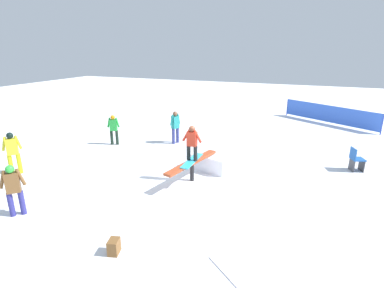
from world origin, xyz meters
name	(u,v)px	position (x,y,z in m)	size (l,w,h in m)	color
ground_plane	(192,180)	(0.00, 0.00, 0.00)	(60.00, 60.00, 0.00)	white
rail_feature	(192,164)	(0.00, 0.00, 0.61)	(2.68, 0.86, 0.71)	black
snow_kicker_ramp	(217,158)	(-1.64, 0.37, 0.29)	(1.80, 1.50, 0.59)	white
main_rider_on_rail	(192,145)	(0.00, 0.00, 1.29)	(1.49, 0.70, 1.22)	#2BADD8
bystander_brown	(13,188)	(3.81, -3.56, 0.81)	(0.51, 0.51, 1.45)	navy
bystander_teal	(175,126)	(-3.62, -2.30, 0.86)	(0.62, 0.32, 1.53)	navy
bystander_green	(114,128)	(-2.35, -4.85, 0.79)	(0.30, 0.56, 1.40)	black
bystander_yellow	(13,151)	(1.82, -6.10, 0.86)	(0.52, 0.51, 1.54)	yellow
loose_snowboard_white	(233,275)	(3.87, 2.44, 0.01)	(1.38, 0.28, 0.02)	white
folding_chair	(356,160)	(-3.03, 5.26, 0.41)	(0.57, 0.57, 0.88)	#3F3F44
backpack_on_snow	(114,247)	(4.17, -0.18, 0.17)	(0.30, 0.22, 0.34)	brown
safety_fence	(329,114)	(-10.41, 4.53, 0.60)	(3.10, 5.04, 1.10)	blue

